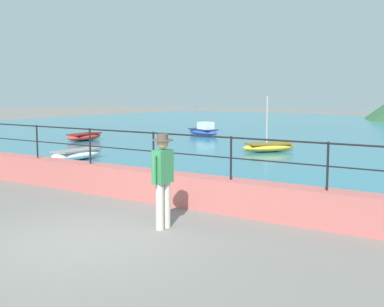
# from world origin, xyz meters

# --- Properties ---
(ground_plane) EXTENTS (120.00, 120.00, 0.00)m
(ground_plane) POSITION_xyz_m (0.00, 0.00, 0.00)
(ground_plane) COLOR slate
(promenade_wall) EXTENTS (20.00, 0.56, 0.70)m
(promenade_wall) POSITION_xyz_m (0.00, 3.20, 0.35)
(promenade_wall) COLOR #BC605B
(promenade_wall) RESTS_ON ground
(railing) EXTENTS (18.44, 0.04, 0.90)m
(railing) POSITION_xyz_m (0.00, 3.20, 1.33)
(railing) COLOR black
(railing) RESTS_ON promenade_wall
(person_walking) EXTENTS (0.38, 0.57, 1.75)m
(person_walking) POSITION_xyz_m (0.63, 1.42, 0.98)
(person_walking) COLOR beige
(person_walking) RESTS_ON ground
(boat_0) EXTENTS (2.47, 1.64, 0.76)m
(boat_0) POSITION_xyz_m (-9.32, 17.96, 0.33)
(boat_0) COLOR #2D4C9E
(boat_0) RESTS_ON lake_water
(boat_2) EXTENTS (2.10, 2.38, 2.26)m
(boat_2) POSITION_xyz_m (-2.87, 12.99, 0.26)
(boat_2) COLOR gold
(boat_2) RESTS_ON lake_water
(boat_3) EXTENTS (1.16, 2.39, 0.36)m
(boat_3) POSITION_xyz_m (-12.67, 12.10, 0.26)
(boat_3) COLOR red
(boat_3) RESTS_ON lake_water
(boat_4) EXTENTS (0.91, 2.30, 0.36)m
(boat_4) POSITION_xyz_m (-7.54, 6.86, 0.26)
(boat_4) COLOR white
(boat_4) RESTS_ON lake_water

